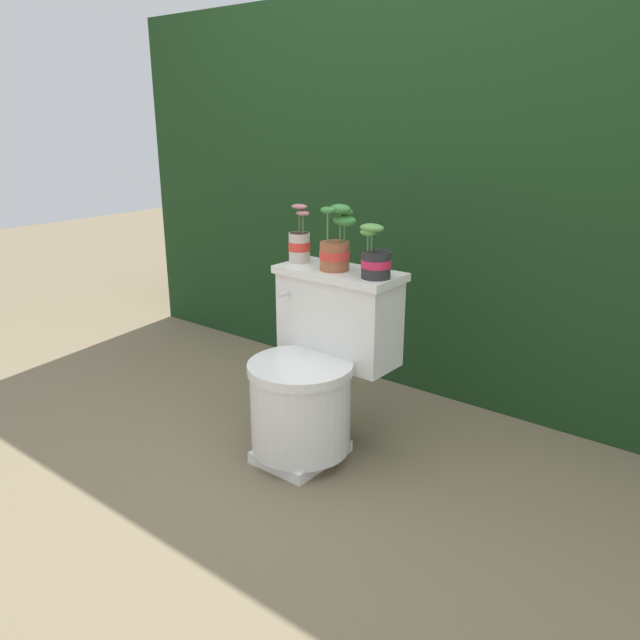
# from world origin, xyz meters

# --- Properties ---
(ground_plane) EXTENTS (12.00, 12.00, 0.00)m
(ground_plane) POSITION_xyz_m (0.00, 0.00, 0.00)
(ground_plane) COLOR #75664C
(hedge_backdrop) EXTENTS (3.57, 1.01, 1.80)m
(hedge_backdrop) POSITION_xyz_m (0.00, 1.37, 0.90)
(hedge_backdrop) COLOR #193819
(hedge_backdrop) RESTS_ON ground
(toilet) EXTENTS (0.50, 0.55, 0.70)m
(toilet) POSITION_xyz_m (0.04, 0.12, 0.33)
(toilet) COLOR white
(toilet) RESTS_ON ground
(potted_plant_left) EXTENTS (0.09, 0.09, 0.23)m
(potted_plant_left) POSITION_xyz_m (-0.16, 0.27, 0.78)
(potted_plant_left) COLOR beige
(potted_plant_left) RESTS_ON toilet
(potted_plant_midleft) EXTENTS (0.13, 0.12, 0.25)m
(potted_plant_midleft) POSITION_xyz_m (0.04, 0.25, 0.80)
(potted_plant_midleft) COLOR #9E5638
(potted_plant_midleft) RESTS_ON toilet
(potted_plant_middle) EXTENTS (0.12, 0.11, 0.20)m
(potted_plant_middle) POSITION_xyz_m (0.22, 0.24, 0.77)
(potted_plant_middle) COLOR #262628
(potted_plant_middle) RESTS_ON toilet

